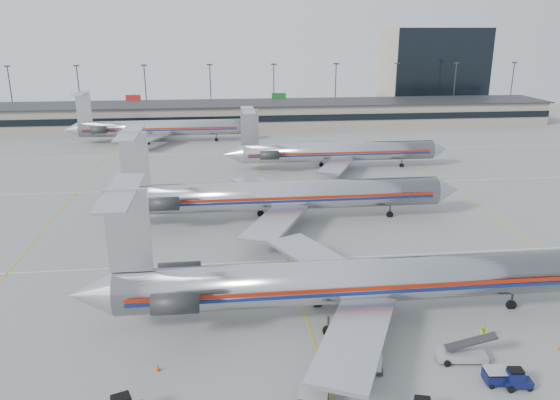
{
  "coord_description": "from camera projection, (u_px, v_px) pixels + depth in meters",
  "views": [
    {
      "loc": [
        -7.3,
        -45.63,
        24.75
      ],
      "look_at": [
        0.03,
        18.22,
        4.5
      ],
      "focal_mm": 35.0,
      "sensor_mm": 36.0,
      "label": 1
    }
  ],
  "objects": [
    {
      "name": "ground",
      "position": [
        302.0,
        303.0,
        51.47
      ],
      "size": [
        260.0,
        260.0,
        0.0
      ],
      "primitive_type": "plane",
      "color": "gray",
      "rests_on": "ground"
    },
    {
      "name": "cone_left",
      "position": [
        158.0,
        368.0,
        41.21
      ],
      "size": [
        0.43,
        0.43,
        0.52
      ],
      "primitive_type": "cone",
      "rotation": [
        0.0,
        0.0,
        -0.14
      ],
      "color": "red",
      "rests_on": "ground"
    },
    {
      "name": "uld_container",
      "position": [
        371.0,
        361.0,
        40.97
      ],
      "size": [
        1.94,
        1.71,
        1.79
      ],
      "rotation": [
        0.0,
        0.0,
        -0.2
      ],
      "color": "#2D2D30",
      "rests_on": "ground"
    },
    {
      "name": "belt_loader",
      "position": [
        463.0,
        354.0,
        42.29
      ],
      "size": [
        4.55,
        1.86,
        2.35
      ],
      "rotation": [
        0.0,
        0.0,
        -0.14
      ],
      "color": "gray",
      "rests_on": "ground"
    },
    {
      "name": "jet_third_row",
      "position": [
        334.0,
        152.0,
        99.48
      ],
      "size": [
        41.54,
        25.55,
        11.36
      ],
      "color": "#B8B8BD",
      "rests_on": "ground"
    },
    {
      "name": "jet_second_row",
      "position": [
        278.0,
        195.0,
        72.14
      ],
      "size": [
        48.46,
        28.53,
        12.68
      ],
      "color": "#B8B8BD",
      "rests_on": "ground"
    },
    {
      "name": "light_mast_row",
      "position": [
        242.0,
        88.0,
        155.01
      ],
      "size": [
        163.6,
        0.4,
        15.28
      ],
      "color": "#38383D",
      "rests_on": "ground"
    },
    {
      "name": "distant_building",
      "position": [
        432.0,
        68.0,
        175.74
      ],
      "size": [
        30.0,
        20.0,
        25.0
      ],
      "primitive_type": "cube",
      "color": "tan",
      "rests_on": "ground"
    },
    {
      "name": "cart_outer",
      "position": [
        498.0,
        376.0,
        39.65
      ],
      "size": [
        2.13,
        1.56,
        1.14
      ],
      "rotation": [
        0.0,
        0.0,
        -0.1
      ],
      "color": "#0A103A",
      "rests_on": "ground"
    },
    {
      "name": "ramp_worker_near",
      "position": [
        353.0,
        335.0,
        44.29
      ],
      "size": [
        0.81,
        0.84,
        1.93
      ],
      "primitive_type": "imported",
      "rotation": [
        0.0,
        0.0,
        0.87
      ],
      "color": "#79C512",
      "rests_on": "ground"
    },
    {
      "name": "ramp_worker_far",
      "position": [
        484.0,
        334.0,
        44.86
      ],
      "size": [
        0.84,
        0.71,
        1.53
      ],
      "primitive_type": "imported",
      "rotation": [
        0.0,
        0.0,
        -0.19
      ],
      "color": "#C3F116",
      "rests_on": "ground"
    },
    {
      "name": "jet_foreground",
      "position": [
        347.0,
        281.0,
        47.64
      ],
      "size": [
        48.77,
        28.71,
        12.76
      ],
      "color": "#B8B8BD",
      "rests_on": "ground"
    },
    {
      "name": "terminal",
      "position": [
        245.0,
        114.0,
        143.36
      ],
      "size": [
        162.0,
        17.0,
        6.25
      ],
      "color": "gray",
      "rests_on": "ground"
    },
    {
      "name": "tug_right",
      "position": [
        516.0,
        380.0,
        39.05
      ],
      "size": [
        2.07,
        1.21,
        1.6
      ],
      "rotation": [
        0.0,
        0.0,
        -0.12
      ],
      "color": "#0A103A",
      "rests_on": "ground"
    },
    {
      "name": "jet_back_row",
      "position": [
        157.0,
        128.0,
        122.91
      ],
      "size": [
        42.22,
        25.97,
        11.55
      ],
      "color": "#B8B8BD",
      "rests_on": "ground"
    },
    {
      "name": "cart_inner",
      "position": [
        313.0,
        400.0,
        37.1
      ],
      "size": [
        2.28,
        1.85,
        1.12
      ],
      "rotation": [
        0.0,
        0.0,
        -0.28
      ],
      "color": "#0A103A",
      "rests_on": "ground"
    },
    {
      "name": "apron_markings",
      "position": [
        288.0,
        260.0,
        60.94
      ],
      "size": [
        160.0,
        0.15,
        0.02
      ],
      "primitive_type": "cube",
      "color": "silver",
      "rests_on": "ground"
    }
  ]
}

